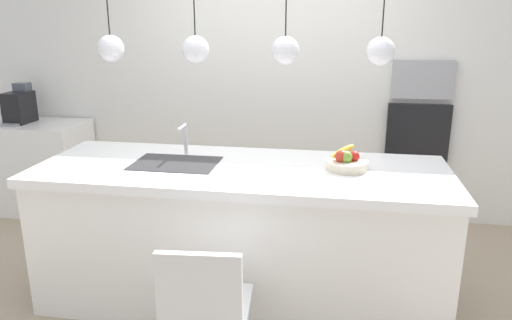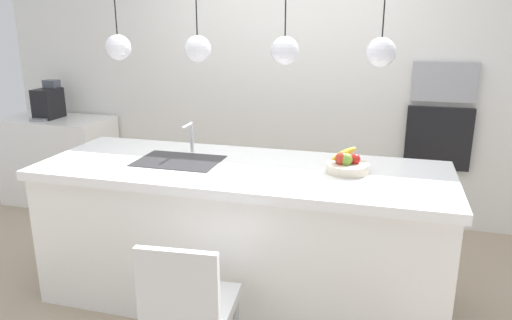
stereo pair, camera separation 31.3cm
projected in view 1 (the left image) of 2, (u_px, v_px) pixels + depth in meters
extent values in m
plane|color=tan|center=(242.00, 296.00, 3.43)|extent=(6.60, 6.60, 0.00)
cube|color=silver|center=(274.00, 82.00, 4.63)|extent=(6.00, 0.10, 2.60)
cube|color=white|center=(242.00, 238.00, 3.31)|extent=(2.62, 0.91, 0.89)
cube|color=white|center=(241.00, 171.00, 3.17)|extent=(2.68, 0.97, 0.06)
cube|color=#2D2D30|center=(176.00, 164.00, 3.23)|extent=(0.56, 0.40, 0.02)
cylinder|color=silver|center=(186.00, 139.00, 3.43)|extent=(0.02, 0.02, 0.22)
cylinder|color=silver|center=(182.00, 127.00, 3.33)|extent=(0.02, 0.16, 0.02)
cylinder|color=beige|center=(347.00, 165.00, 3.10)|extent=(0.27, 0.27, 0.06)
sphere|color=olive|center=(346.00, 157.00, 3.06)|extent=(0.08, 0.08, 0.08)
sphere|color=red|center=(354.00, 156.00, 3.09)|extent=(0.07, 0.07, 0.07)
sphere|color=#B22D1E|center=(342.00, 157.00, 3.06)|extent=(0.08, 0.08, 0.08)
ellipsoid|color=yellow|center=(343.00, 151.00, 3.11)|extent=(0.18, 0.14, 0.10)
cube|color=white|center=(32.00, 166.00, 4.90)|extent=(1.10, 0.60, 0.89)
cube|color=black|center=(19.00, 107.00, 4.74)|extent=(0.20, 0.28, 0.30)
cube|color=gray|center=(10.00, 125.00, 4.61)|extent=(0.16, 0.08, 0.02)
cube|color=#4C515B|center=(22.00, 87.00, 4.76)|extent=(0.14, 0.11, 0.08)
cube|color=#9E9EA3|center=(423.00, 79.00, 4.33)|extent=(0.54, 0.08, 0.34)
cube|color=black|center=(417.00, 134.00, 4.47)|extent=(0.56, 0.08, 0.56)
cube|color=silver|center=(208.00, 311.00, 2.52)|extent=(0.46, 0.50, 0.06)
cube|color=silver|center=(199.00, 293.00, 2.25)|extent=(0.41, 0.07, 0.41)
sphere|color=silver|center=(111.00, 48.00, 3.09)|extent=(0.17, 0.17, 0.17)
sphere|color=silver|center=(196.00, 49.00, 3.00)|extent=(0.17, 0.17, 0.17)
sphere|color=silver|center=(285.00, 50.00, 2.91)|extent=(0.17, 0.17, 0.17)
sphere|color=silver|center=(381.00, 51.00, 2.82)|extent=(0.17, 0.17, 0.17)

